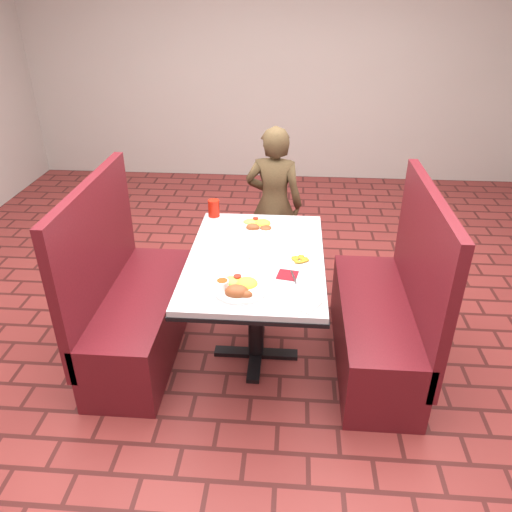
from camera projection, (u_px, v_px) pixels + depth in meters
name	position (u px, v px, depth m)	size (l,w,h in m)	color
room	(256.00, 44.00, 2.39)	(7.00, 7.04, 2.82)	maroon
dining_table	(256.00, 270.00, 3.00)	(0.81, 1.21, 0.75)	#B7B9BC
booth_bench_left	(133.00, 309.00, 3.21)	(0.47, 1.20, 1.17)	maroon
booth_bench_right	(384.00, 320.00, 3.10)	(0.47, 1.20, 1.17)	maroon
diner_person	(274.00, 204.00, 3.96)	(0.46, 0.30, 1.25)	brown
near_dinner_plate	(239.00, 285.00, 2.61)	(0.29, 0.29, 0.09)	white
far_dinner_plate	(258.00, 224.00, 3.29)	(0.27, 0.27, 0.07)	white
plantain_plate	(300.00, 260.00, 2.88)	(0.16, 0.16, 0.02)	white
maroon_napkin	(287.00, 275.00, 2.76)	(0.11, 0.11, 0.00)	maroon
spoon_utensil	(294.00, 277.00, 2.74)	(0.01, 0.13, 0.00)	#B8B8BD
red_tumbler	(214.00, 208.00, 3.43)	(0.08, 0.08, 0.12)	#B6190C
paper_napkin	(301.00, 302.00, 2.52)	(0.18, 0.13, 0.01)	white
knife_utensil	(232.00, 285.00, 2.66)	(0.01, 0.16, 0.00)	silver
fork_utensil	(237.00, 290.00, 2.61)	(0.01, 0.16, 0.00)	silver
lettuce_shreds	(263.00, 251.00, 3.00)	(0.28, 0.32, 0.00)	#A1CF52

